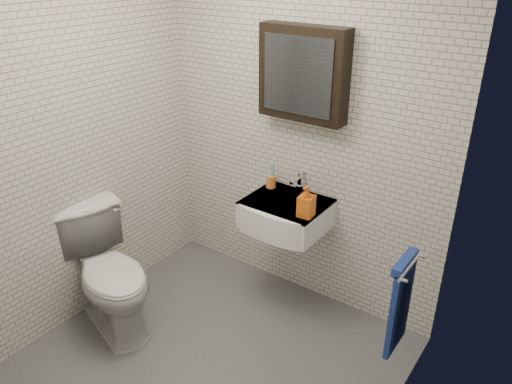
{
  "coord_description": "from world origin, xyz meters",
  "views": [
    {
      "loc": [
        1.65,
        -1.84,
        2.42
      ],
      "look_at": [
        0.02,
        0.45,
        1.04
      ],
      "focal_mm": 35.0,
      "sensor_mm": 36.0,
      "label": 1
    }
  ],
  "objects": [
    {
      "name": "toothbrush_cup",
      "position": [
        -0.16,
        0.89,
        0.9
      ],
      "size": [
        0.09,
        0.09,
        0.2
      ],
      "rotation": [
        0.0,
        0.0,
        -0.42
      ],
      "color": "orange",
      "rests_on": "washbasin"
    },
    {
      "name": "ground",
      "position": [
        0.0,
        0.0,
        0.01
      ],
      "size": [
        2.2,
        2.0,
        0.01
      ],
      "primitive_type": "cube",
      "color": "#53555B",
      "rests_on": "ground"
    },
    {
      "name": "toilet",
      "position": [
        -0.8,
        -0.13,
        0.42
      ],
      "size": [
        0.94,
        0.7,
        0.85
      ],
      "primitive_type": "imported",
      "rotation": [
        0.0,
        0.0,
        1.26
      ],
      "color": "silver",
      "rests_on": "ground"
    },
    {
      "name": "faucet",
      "position": [
        0.05,
        0.93,
        0.92
      ],
      "size": [
        0.06,
        0.2,
        0.15
      ],
      "color": "silver",
      "rests_on": "washbasin"
    },
    {
      "name": "room_shell",
      "position": [
        0.0,
        0.0,
        1.47
      ],
      "size": [
        2.22,
        2.02,
        2.51
      ],
      "color": "silver",
      "rests_on": "ground"
    },
    {
      "name": "soap_bottle",
      "position": [
        0.27,
        0.67,
        0.96
      ],
      "size": [
        0.11,
        0.11,
        0.22
      ],
      "primitive_type": "imported",
      "rotation": [
        0.0,
        0.0,
        0.1
      ],
      "color": "orange",
      "rests_on": "washbasin"
    },
    {
      "name": "washbasin",
      "position": [
        0.05,
        0.73,
        0.76
      ],
      "size": [
        0.55,
        0.5,
        0.2
      ],
      "color": "white",
      "rests_on": "room_shell"
    },
    {
      "name": "mirror_cabinet",
      "position": [
        0.05,
        0.93,
        1.7
      ],
      "size": [
        0.6,
        0.15,
        0.6
      ],
      "color": "black",
      "rests_on": "room_shell"
    },
    {
      "name": "towel_rail",
      "position": [
        1.04,
        0.35,
        0.72
      ],
      "size": [
        0.09,
        0.3,
        0.58
      ],
      "color": "silver",
      "rests_on": "room_shell"
    }
  ]
}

